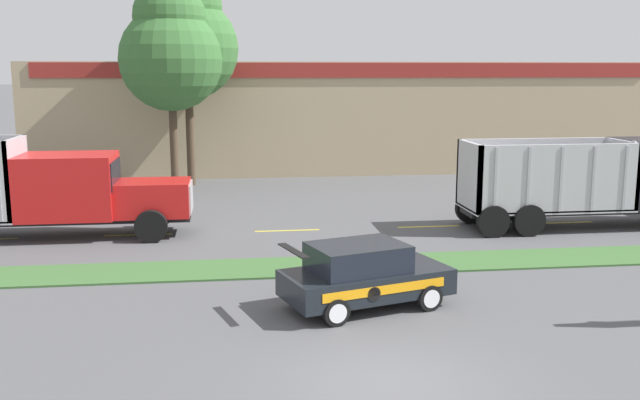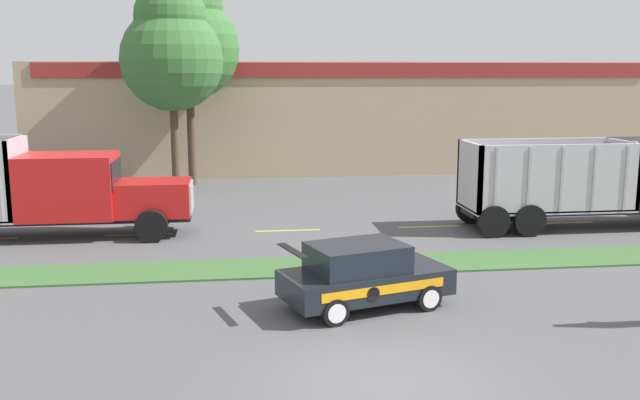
{
  "view_description": "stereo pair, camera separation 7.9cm",
  "coord_description": "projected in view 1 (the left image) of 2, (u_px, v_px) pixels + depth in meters",
  "views": [
    {
      "loc": [
        -2.91,
        -12.46,
        5.87
      ],
      "look_at": [
        -0.16,
        8.84,
        1.95
      ],
      "focal_mm": 40.0,
      "sensor_mm": 36.0,
      "label": 1
    },
    {
      "loc": [
        -2.83,
        -12.47,
        5.87
      ],
      "look_at": [
        -0.16,
        8.84,
        1.95
      ],
      "focal_mm": 40.0,
      "sensor_mm": 36.0,
      "label": 2
    }
  ],
  "objects": [
    {
      "name": "ground_plane",
      "position": [
        388.0,
        383.0,
        13.58
      ],
      "size": [
        600.0,
        600.0,
        0.0
      ],
      "primitive_type": "plane",
      "color": "#515154"
    },
    {
      "name": "grass_verge",
      "position": [
        328.0,
        266.0,
        21.57
      ],
      "size": [
        120.0,
        2.17,
        0.06
      ],
      "primitive_type": "cube",
      "color": "#3D6633",
      "rests_on": "ground_plane"
    },
    {
      "name": "centre_line_3",
      "position": [
        139.0,
        235.0,
        25.75
      ],
      "size": [
        2.4,
        0.14,
        0.01
      ],
      "primitive_type": "cube",
      "color": "yellow",
      "rests_on": "ground_plane"
    },
    {
      "name": "centre_line_4",
      "position": [
        287.0,
        231.0,
        26.43
      ],
      "size": [
        2.4,
        0.14,
        0.01
      ],
      "primitive_type": "cube",
      "color": "yellow",
      "rests_on": "ground_plane"
    },
    {
      "name": "centre_line_5",
      "position": [
        429.0,
        226.0,
        27.11
      ],
      "size": [
        2.4,
        0.14,
        0.01
      ],
      "primitive_type": "cube",
      "color": "yellow",
      "rests_on": "ground_plane"
    },
    {
      "name": "centre_line_6",
      "position": [
        563.0,
        223.0,
        27.8
      ],
      "size": [
        2.4,
        0.14,
        0.01
      ],
      "primitive_type": "cube",
      "color": "yellow",
      "rests_on": "ground_plane"
    },
    {
      "name": "dump_truck_lead",
      "position": [
        45.0,
        193.0,
        25.04
      ],
      "size": [
        11.52,
        2.73,
        3.57
      ],
      "color": "black",
      "rests_on": "ground_plane"
    },
    {
      "name": "dump_truck_trail",
      "position": [
        640.0,
        181.0,
        27.04
      ],
      "size": [
        11.59,
        2.72,
        3.34
      ],
      "color": "black",
      "rests_on": "ground_plane"
    },
    {
      "name": "rally_car",
      "position": [
        364.0,
        275.0,
        17.75
      ],
      "size": [
        4.52,
        3.05,
        1.68
      ],
      "color": "black",
      "rests_on": "ground_plane"
    },
    {
      "name": "store_building_backdrop",
      "position": [
        336.0,
        113.0,
        45.28
      ],
      "size": [
        35.77,
        12.1,
        6.32
      ],
      "color": "tan",
      "rests_on": "ground_plane"
    },
    {
      "name": "tree_behind_left",
      "position": [
        170.0,
        49.0,
        34.05
      ],
      "size": [
        4.96,
        4.96,
        10.1
      ],
      "color": "#473828",
      "rests_on": "ground_plane"
    },
    {
      "name": "tree_behind_centre",
      "position": [
        187.0,
        38.0,
        35.63
      ],
      "size": [
        5.11,
        5.11,
        10.77
      ],
      "color": "#473828",
      "rests_on": "ground_plane"
    }
  ]
}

